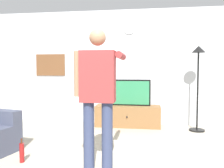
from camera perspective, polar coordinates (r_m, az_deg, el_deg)
back_wall at (r=5.70m, az=1.91°, el=4.09°), size 6.40×0.10×2.70m
tv_stand at (r=5.44m, az=3.82°, el=-7.71°), size 1.46×0.47×0.47m
television at (r=5.41m, az=3.89°, el=-2.08°), size 1.02×0.07×0.59m
wall_clock at (r=5.70m, az=4.15°, el=13.21°), size 0.27×0.03×0.27m
framed_picture at (r=6.10m, az=-14.59°, el=4.47°), size 0.74×0.04×0.53m
floor_lamp at (r=5.24m, az=20.05°, el=3.13°), size 0.32×0.32×1.78m
person_standing_nearer_lamp at (r=3.01m, az=-3.40°, el=-1.53°), size 0.62×0.78×1.80m
beverage_bottle at (r=3.65m, az=-20.91°, el=-15.15°), size 0.07×0.07×0.34m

